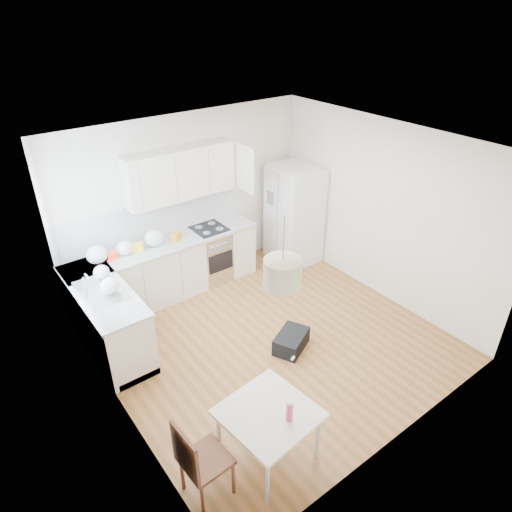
{
  "coord_description": "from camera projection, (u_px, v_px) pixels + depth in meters",
  "views": [
    {
      "loc": [
        -3.1,
        -3.81,
        4.18
      ],
      "look_at": [
        0.08,
        0.4,
        1.11
      ],
      "focal_mm": 32.0,
      "sensor_mm": 36.0,
      "label": 1
    }
  ],
  "objects": [
    {
      "name": "range_oven",
      "position": [
        211.0,
        255.0,
        7.47
      ],
      "size": [
        0.5,
        0.61,
        0.88
      ],
      "primitive_type": null,
      "color": "silver",
      "rests_on": "floor"
    },
    {
      "name": "gym_bag",
      "position": [
        291.0,
        341.0,
        6.11
      ],
      "size": [
        0.61,
        0.53,
        0.24
      ],
      "primitive_type": "cube",
      "rotation": [
        0.0,
        0.0,
        0.45
      ],
      "color": "black",
      "rests_on": "floor"
    },
    {
      "name": "wall_right",
      "position": [
        381.0,
        212.0,
        6.76
      ],
      "size": [
        0.0,
        4.2,
        4.2
      ],
      "primitive_type": "plane",
      "rotation": [
        1.57,
        0.0,
        -1.57
      ],
      "color": "silver",
      "rests_on": "floor"
    },
    {
      "name": "grocery_bag_d",
      "position": [
        101.0,
        272.0,
        5.95
      ],
      "size": [
        0.2,
        0.17,
        0.18
      ],
      "primitive_type": "ellipsoid",
      "color": "white",
      "rests_on": "counter_back"
    },
    {
      "name": "cabinets_back",
      "position": [
        167.0,
        271.0,
        7.05
      ],
      "size": [
        3.0,
        0.6,
        0.88
      ],
      "primitive_type": "cube",
      "color": "silver",
      "rests_on": "floor"
    },
    {
      "name": "wall_back",
      "position": [
        187.0,
        201.0,
        7.11
      ],
      "size": [
        4.2,
        0.0,
        4.2
      ],
      "primitive_type": "plane",
      "rotation": [
        1.57,
        0.0,
        0.0
      ],
      "color": "silver",
      "rests_on": "floor"
    },
    {
      "name": "grocery_bag_b",
      "position": [
        125.0,
        248.0,
        6.47
      ],
      "size": [
        0.24,
        0.2,
        0.21
      ],
      "primitive_type": "ellipsoid",
      "color": "white",
      "rests_on": "counter_back"
    },
    {
      "name": "backsplash_back",
      "position": [
        153.0,
        219.0,
        6.87
      ],
      "size": [
        3.0,
        0.01,
        0.58
      ],
      "primitive_type": "cube",
      "color": "silver",
      "rests_on": "wall_back"
    },
    {
      "name": "refrigerator",
      "position": [
        295.0,
        214.0,
        7.87
      ],
      "size": [
        0.86,
        0.88,
        1.69
      ],
      "primitive_type": null,
      "rotation": [
        0.0,
        0.0,
        -0.05
      ],
      "color": "white",
      "rests_on": "floor"
    },
    {
      "name": "sink",
      "position": [
        101.0,
        291.0,
        5.74
      ],
      "size": [
        0.5,
        0.8,
        0.16
      ],
      "primitive_type": null,
      "color": "silver",
      "rests_on": "counter_left"
    },
    {
      "name": "snack_yellow",
      "position": [
        137.0,
        248.0,
        6.58
      ],
      "size": [
        0.2,
        0.18,
        0.12
      ],
      "primitive_type": "cube",
      "rotation": [
        0.0,
        0.0,
        -0.5
      ],
      "color": "yellow",
      "rests_on": "counter_back"
    },
    {
      "name": "pendant_lamp",
      "position": [
        283.0,
        273.0,
        3.73
      ],
      "size": [
        0.36,
        0.36,
        0.25
      ],
      "primitive_type": "cylinder",
      "rotation": [
        0.0,
        0.0,
        0.14
      ],
      "color": "beige",
      "rests_on": "ceiling"
    },
    {
      "name": "grocery_bag_a",
      "position": [
        97.0,
        255.0,
        6.25
      ],
      "size": [
        0.29,
        0.25,
        0.26
      ],
      "primitive_type": "ellipsoid",
      "color": "white",
      "rests_on": "counter_back"
    },
    {
      "name": "snack_orange",
      "position": [
        176.0,
        236.0,
        6.89
      ],
      "size": [
        0.19,
        0.17,
        0.11
      ],
      "primitive_type": "cube",
      "rotation": [
        0.0,
        0.0,
        0.58
      ],
      "color": "orange",
      "rests_on": "counter_back"
    },
    {
      "name": "dining_chair",
      "position": [
        206.0,
        458.0,
        4.17
      ],
      "size": [
        0.43,
        0.43,
        0.97
      ],
      "primitive_type": null,
      "rotation": [
        0.0,
        0.0,
        0.05
      ],
      "color": "#492515",
      "rests_on": "floor"
    },
    {
      "name": "wall_left",
      "position": [
        107.0,
        317.0,
        4.57
      ],
      "size": [
        0.0,
        4.2,
        4.2
      ],
      "primitive_type": "plane",
      "rotation": [
        1.57,
        0.0,
        1.57
      ],
      "color": "silver",
      "rests_on": "floor"
    },
    {
      "name": "ceiling",
      "position": [
        272.0,
        148.0,
        4.99
      ],
      "size": [
        4.2,
        4.2,
        0.0
      ],
      "primitive_type": "plane",
      "rotation": [
        3.14,
        0.0,
        0.0
      ],
      "color": "white",
      "rests_on": "wall_back"
    },
    {
      "name": "snack_red",
      "position": [
        112.0,
        256.0,
        6.38
      ],
      "size": [
        0.17,
        0.12,
        0.11
      ],
      "primitive_type": "cube",
      "rotation": [
        0.0,
        0.0,
        0.15
      ],
      "color": "red",
      "rests_on": "counter_back"
    },
    {
      "name": "counter_left",
      "position": [
        100.0,
        290.0,
        5.78
      ],
      "size": [
        0.64,
        1.82,
        0.04
      ],
      "primitive_type": "cube",
      "color": "#B0B2B5",
      "rests_on": "cabinets_left"
    },
    {
      "name": "dining_table",
      "position": [
        269.0,
        417.0,
        4.44
      ],
      "size": [
        0.92,
        0.92,
        0.66
      ],
      "rotation": [
        0.0,
        0.0,
        0.1
      ],
      "color": "beige",
      "rests_on": "floor"
    },
    {
      "name": "upper_cabinets",
      "position": [
        180.0,
        173.0,
        6.66
      ],
      "size": [
        1.7,
        0.32,
        0.75
      ],
      "primitive_type": "cube",
      "color": "silver",
      "rests_on": "wall_back"
    },
    {
      "name": "backsplash_left",
      "position": [
        72.0,
        277.0,
        5.47
      ],
      "size": [
        0.01,
        1.8,
        0.58
      ],
      "primitive_type": "cube",
      "color": "silver",
      "rests_on": "wall_left"
    },
    {
      "name": "drink_bottle",
      "position": [
        290.0,
        411.0,
        4.27
      ],
      "size": [
        0.08,
        0.08,
        0.24
      ],
      "primitive_type": "cylinder",
      "rotation": [
        0.0,
        0.0,
        0.19
      ],
      "color": "#E13E78",
      "rests_on": "dining_table"
    },
    {
      "name": "window_glassblock",
      "position": [
        64.0,
        239.0,
        5.17
      ],
      "size": [
        0.02,
        1.0,
        1.0
      ],
      "primitive_type": "cube",
      "color": "#BFE0F9",
      "rests_on": "wall_left"
    },
    {
      "name": "counter_back",
      "position": [
        164.0,
        244.0,
        6.82
      ],
      "size": [
        3.02,
        0.64,
        0.04
      ],
      "primitive_type": "cube",
      "color": "#B0B2B5",
      "rests_on": "cabinets_back"
    },
    {
      "name": "grocery_bag_e",
      "position": [
        110.0,
        286.0,
        5.63
      ],
      "size": [
        0.24,
        0.21,
        0.22
      ],
      "primitive_type": "ellipsoid",
      "color": "white",
      "rests_on": "counter_left"
    },
    {
      "name": "floor",
      "position": [
        269.0,
        338.0,
        6.34
      ],
      "size": [
        4.2,
        4.2,
        0.0
      ],
      "primitive_type": "plane",
      "color": "brown",
      "rests_on": "ground"
    },
    {
      "name": "grocery_bag_c",
      "position": [
        154.0,
        238.0,
        6.69
      ],
      "size": [
        0.28,
        0.24,
        0.25
      ],
      "primitive_type": "ellipsoid",
      "color": "white",
      "rests_on": "counter_back"
    },
    {
      "name": "cabinets_left",
      "position": [
        106.0,
        319.0,
        6.01
      ],
      "size": [
        0.6,
        1.8,
        0.88
      ],
      "primitive_type": "cube",
      "color": "silver",
      "rests_on": "floor"
    }
  ]
}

